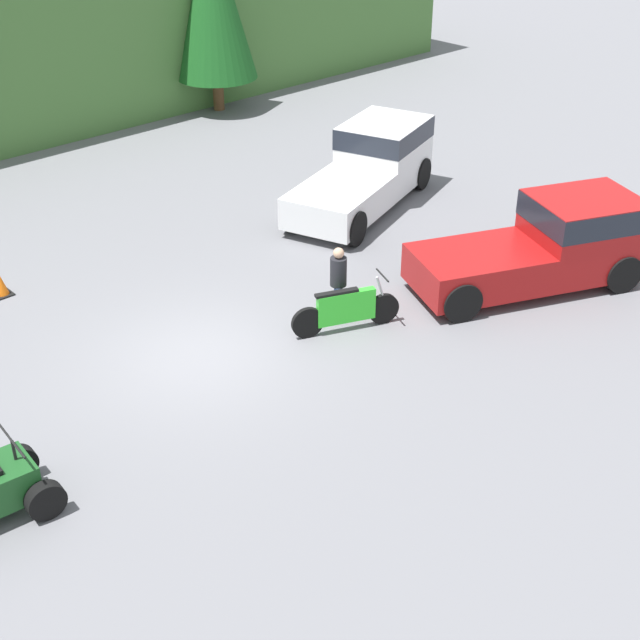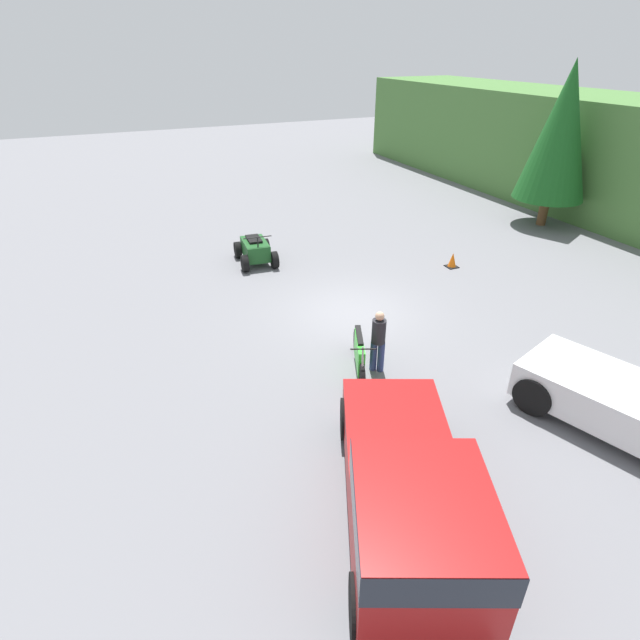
{
  "view_description": "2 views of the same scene",
  "coord_description": "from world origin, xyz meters",
  "px_view_note": "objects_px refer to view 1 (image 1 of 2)",
  "views": [
    {
      "loc": [
        -8.38,
        -12.44,
        9.47
      ],
      "look_at": [
        1.56,
        -1.81,
        0.95
      ],
      "focal_mm": 50.0,
      "sensor_mm": 36.0,
      "label": 1
    },
    {
      "loc": [
        11.94,
        -6.42,
        7.29
      ],
      "look_at": [
        1.56,
        -1.81,
        0.95
      ],
      "focal_mm": 28.0,
      "sensor_mm": 36.0,
      "label": 2
    }
  ],
  "objects_px": {
    "rider_person": "(338,281)",
    "pickup_truck_red": "(550,242)",
    "pickup_truck_second": "(371,165)",
    "traffic_cone": "(1,285)",
    "dirt_bike": "(346,310)"
  },
  "relations": [
    {
      "from": "dirt_bike",
      "to": "traffic_cone",
      "type": "relative_size",
      "value": 4.0
    },
    {
      "from": "pickup_truck_second",
      "to": "rider_person",
      "type": "bearing_deg",
      "value": -160.43
    },
    {
      "from": "pickup_truck_second",
      "to": "rider_person",
      "type": "relative_size",
      "value": 3.4
    },
    {
      "from": "pickup_truck_second",
      "to": "rider_person",
      "type": "xyz_separation_m",
      "value": [
        -5.13,
        -4.06,
        -0.12
      ]
    },
    {
      "from": "pickup_truck_red",
      "to": "traffic_cone",
      "type": "height_order",
      "value": "pickup_truck_red"
    },
    {
      "from": "rider_person",
      "to": "traffic_cone",
      "type": "height_order",
      "value": "rider_person"
    },
    {
      "from": "traffic_cone",
      "to": "rider_person",
      "type": "bearing_deg",
      "value": -51.36
    },
    {
      "from": "rider_person",
      "to": "pickup_truck_red",
      "type": "bearing_deg",
      "value": 18.31
    },
    {
      "from": "pickup_truck_second",
      "to": "pickup_truck_red",
      "type": "bearing_deg",
      "value": -114.16
    },
    {
      "from": "pickup_truck_red",
      "to": "dirt_bike",
      "type": "xyz_separation_m",
      "value": [
        -4.73,
        1.6,
        -0.55
      ]
    },
    {
      "from": "dirt_bike",
      "to": "pickup_truck_second",
      "type": "bearing_deg",
      "value": 63.05
    },
    {
      "from": "pickup_truck_second",
      "to": "traffic_cone",
      "type": "bearing_deg",
      "value": 150.92
    },
    {
      "from": "rider_person",
      "to": "dirt_bike",
      "type": "bearing_deg",
      "value": -70.42
    },
    {
      "from": "pickup_truck_red",
      "to": "rider_person",
      "type": "distance_m",
      "value": 4.99
    },
    {
      "from": "rider_person",
      "to": "traffic_cone",
      "type": "relative_size",
      "value": 3.03
    }
  ]
}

